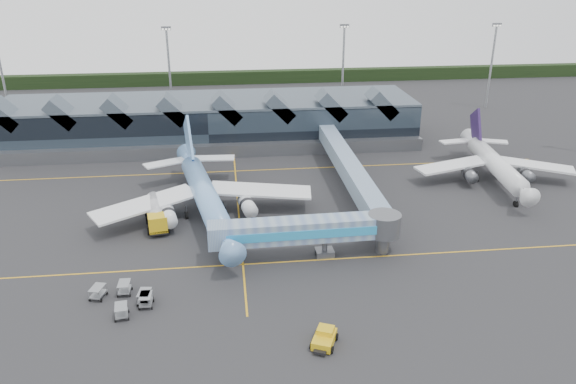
{
  "coord_description": "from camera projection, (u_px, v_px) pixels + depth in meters",
  "views": [
    {
      "loc": [
        -1.57,
        -74.14,
        38.18
      ],
      "look_at": [
        7.57,
        4.54,
        5.0
      ],
      "focal_mm": 35.0,
      "sensor_mm": 36.0,
      "label": 1
    }
  ],
  "objects": [
    {
      "name": "baggage_carts",
      "position": [
        127.0,
        297.0,
        66.73
      ],
      "size": [
        7.75,
        7.26,
        1.52
      ],
      "rotation": [
        0.0,
        0.0,
        -0.12
      ],
      "color": "gray",
      "rests_on": "ground"
    },
    {
      "name": "main_airliner",
      "position": [
        204.0,
        193.0,
        88.43
      ],
      "size": [
        34.87,
        40.63,
        13.11
      ],
      "rotation": [
        0.0,
        0.0,
        0.19
      ],
      "color": "#719AE6",
      "rests_on": "ground"
    },
    {
      "name": "jet_bridge",
      "position": [
        317.0,
        230.0,
        76.01
      ],
      "size": [
        26.47,
        4.6,
        5.9
      ],
      "rotation": [
        0.0,
        0.0,
        0.03
      ],
      "color": "#6680AB",
      "rests_on": "ground"
    },
    {
      "name": "terminal",
      "position": [
        209.0,
        121.0,
        123.8
      ],
      "size": [
        90.0,
        22.25,
        12.52
      ],
      "color": "black",
      "rests_on": "ground"
    },
    {
      "name": "light_masts",
      "position": [
        315.0,
        71.0,
        137.79
      ],
      "size": [
        132.4,
        42.56,
        22.45
      ],
      "color": "gray",
      "rests_on": "ground"
    },
    {
      "name": "taxi_stripes",
      "position": [
        238.0,
        209.0,
        92.01
      ],
      "size": [
        120.0,
        60.0,
        0.01
      ],
      "color": "gold",
      "rests_on": "ground"
    },
    {
      "name": "fuel_truck",
      "position": [
        156.0,
        212.0,
        86.34
      ],
      "size": [
        4.46,
        10.91,
        3.63
      ],
      "rotation": [
        0.0,
        0.0,
        0.17
      ],
      "color": "black",
      "rests_on": "ground"
    },
    {
      "name": "regional_jet",
      "position": [
        494.0,
        162.0,
        102.77
      ],
      "size": [
        29.28,
        32.1,
        11.01
      ],
      "rotation": [
        0.0,
        0.0,
        -0.11
      ],
      "color": "white",
      "rests_on": "ground"
    },
    {
      "name": "ground",
      "position": [
        241.0,
        237.0,
        82.85
      ],
      "size": [
        260.0,
        260.0,
        0.0
      ],
      "primitive_type": "plane",
      "color": "#262628",
      "rests_on": "ground"
    },
    {
      "name": "tree_line_far",
      "position": [
        228.0,
        78.0,
        182.85
      ],
      "size": [
        260.0,
        4.0,
        4.0
      ],
      "primitive_type": "cube",
      "color": "black",
      "rests_on": "ground"
    },
    {
      "name": "pushback_tug",
      "position": [
        324.0,
        338.0,
        59.67
      ],
      "size": [
        3.48,
        4.26,
        1.71
      ],
      "rotation": [
        0.0,
        0.0,
        -0.41
      ],
      "color": "gold",
      "rests_on": "ground"
    }
  ]
}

